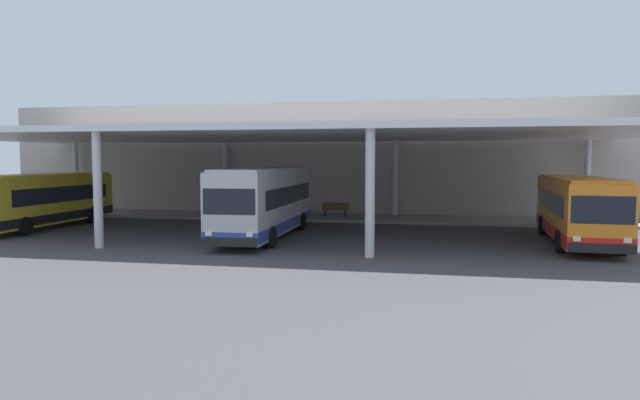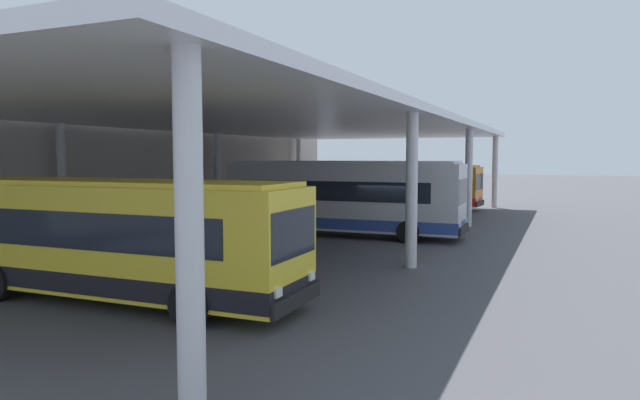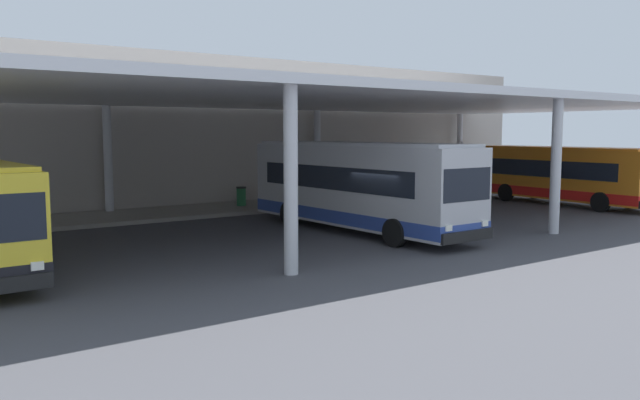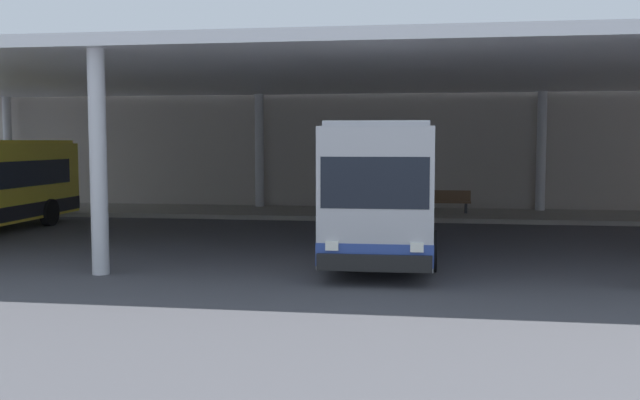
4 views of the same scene
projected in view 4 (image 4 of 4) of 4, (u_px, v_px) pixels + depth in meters
The scene contains 7 objects.
ground_plane at pixel (371, 263), 18.47m from camera, with size 200.00×200.00×0.00m, color #47474C.
platform_kerb at pixel (394, 214), 30.04m from camera, with size 42.00×4.50×0.18m, color gray.
station_building_facade at pixel (398, 121), 32.91m from camera, with size 48.00×1.60×8.14m, color #ADA399.
canopy_shelter at pixel (385, 74), 23.45m from camera, with size 40.00×17.00×5.55m.
bus_second_bay at pixel (386, 186), 20.69m from camera, with size 2.85×11.37×3.57m.
bench_waiting at pixel (449, 201), 29.71m from camera, with size 1.80×0.45×0.92m.
trash_bin at pixel (397, 200), 30.04m from camera, with size 0.52×0.52×0.98m.
Camera 4 is at (1.48, -18.26, 3.12)m, focal length 40.34 mm.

